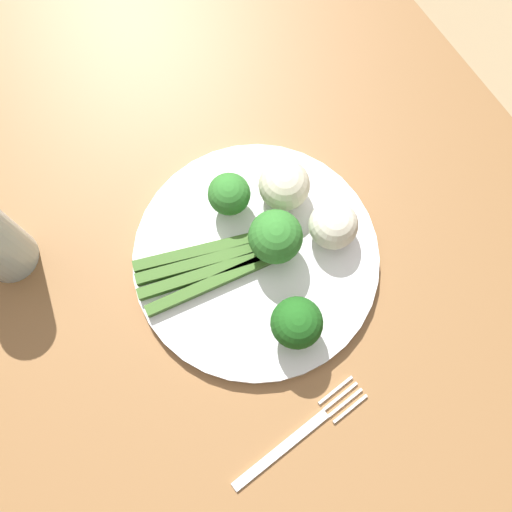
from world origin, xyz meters
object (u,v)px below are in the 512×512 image
object	(u,v)px
plate	(256,259)
cauliflower_right	(284,185)
cauliflower_back	(333,225)
dining_table	(189,262)
broccoli_front_left	(275,237)
broccoli_outer_edge	(229,194)
asparagus_bundle	(205,268)
broccoli_left	(297,323)
fork	(300,434)

from	to	relation	value
plate	cauliflower_right	xyz separation A→B (m)	(-0.04, 0.07, 0.04)
cauliflower_back	cauliflower_right	world-z (taller)	cauliflower_right
dining_table	cauliflower_back	bearing A→B (deg)	56.83
dining_table	broccoli_front_left	xyz separation A→B (m)	(0.07, 0.08, 0.17)
plate	broccoli_outer_edge	world-z (taller)	broccoli_outer_edge
broccoli_front_left	broccoli_outer_edge	bearing A→B (deg)	-168.72
asparagus_bundle	cauliflower_back	world-z (taller)	cauliflower_back
asparagus_bundle	cauliflower_right	xyz separation A→B (m)	(-0.03, 0.12, 0.02)
plate	broccoli_left	world-z (taller)	broccoli_left
cauliflower_back	fork	xyz separation A→B (m)	(0.16, -0.15, -0.04)
plate	broccoli_outer_edge	size ratio (longest dim) A/B	4.77
broccoli_outer_edge	broccoli_front_left	xyz separation A→B (m)	(0.07, 0.01, 0.01)
asparagus_bundle	cauliflower_right	distance (m)	0.12
asparagus_bundle	cauliflower_back	size ratio (longest dim) A/B	2.91
cauliflower_back	cauliflower_right	bearing A→B (deg)	-163.91
dining_table	plate	size ratio (longest dim) A/B	4.48
cauliflower_back	fork	size ratio (longest dim) A/B	0.32
plate	broccoli_left	size ratio (longest dim) A/B	4.13
cauliflower_back	broccoli_left	bearing A→B (deg)	-54.17
asparagus_bundle	cauliflower_right	world-z (taller)	cauliflower_right
asparagus_bundle	broccoli_left	xyz separation A→B (m)	(0.11, 0.04, 0.03)
broccoli_outer_edge	broccoli_front_left	size ratio (longest dim) A/B	0.81
dining_table	fork	bearing A→B (deg)	-1.13
plate	fork	bearing A→B (deg)	-19.14
cauliflower_right	broccoli_front_left	bearing A→B (deg)	-42.26
dining_table	broccoli_front_left	bearing A→B (deg)	47.34
broccoli_left	broccoli_front_left	world-z (taller)	broccoli_front_left
broccoli_left	cauliflower_right	size ratio (longest dim) A/B	1.16
plate	asparagus_bundle	xyz separation A→B (m)	(-0.02, -0.05, 0.01)
cauliflower_back	asparagus_bundle	bearing A→B (deg)	-106.09
asparagus_bundle	broccoli_outer_edge	world-z (taller)	broccoli_outer_edge
broccoli_front_left	fork	world-z (taller)	broccoli_front_left
dining_table	plate	xyz separation A→B (m)	(0.07, 0.06, 0.12)
asparagus_bundle	fork	bearing A→B (deg)	103.36
cauliflower_back	dining_table	bearing A→B (deg)	-123.17
cauliflower_back	broccoli_front_left	bearing A→B (deg)	-106.98
broccoli_front_left	cauliflower_back	xyz separation A→B (m)	(0.02, 0.06, -0.01)
dining_table	broccoli_left	xyz separation A→B (m)	(0.16, 0.05, 0.17)
broccoli_front_left	fork	xyz separation A→B (m)	(0.18, -0.09, -0.05)
broccoli_outer_edge	cauliflower_back	distance (m)	0.12
cauliflower_back	broccoli_outer_edge	bearing A→B (deg)	-139.24
plate	asparagus_bundle	size ratio (longest dim) A/B	1.75
broccoli_outer_edge	fork	distance (m)	0.26
broccoli_front_left	cauliflower_back	world-z (taller)	broccoli_front_left
broccoli_left	fork	bearing A→B (deg)	-30.32
broccoli_front_left	cauliflower_right	distance (m)	0.06
broccoli_left	cauliflower_back	xyz separation A→B (m)	(-0.07, 0.09, -0.01)
broccoli_left	fork	size ratio (longest dim) A/B	0.39
cauliflower_right	dining_table	bearing A→B (deg)	-102.36
dining_table	broccoli_front_left	world-z (taller)	broccoli_front_left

